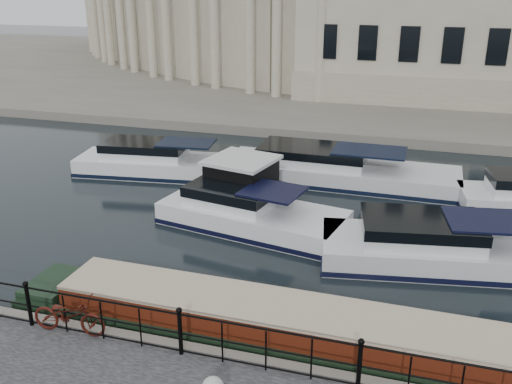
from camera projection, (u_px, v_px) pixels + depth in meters
ground_plane at (217, 321)px, 15.19m from camera, size 160.00×160.00×0.00m
far_bank at (372, 77)px, 49.99m from camera, size 120.00×42.00×0.55m
railing at (180, 329)px, 12.75m from camera, size 24.14×0.14×1.22m
bicycle at (69, 315)px, 13.58m from camera, size 1.90×0.76×0.98m
narrowboat at (283, 335)px, 13.97m from camera, size 14.43×2.10×1.53m
harbour_hut at (242, 187)px, 22.03m from camera, size 3.74×3.33×2.20m
cabin_cruisers at (331, 197)px, 22.68m from camera, size 23.84×10.28×1.99m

